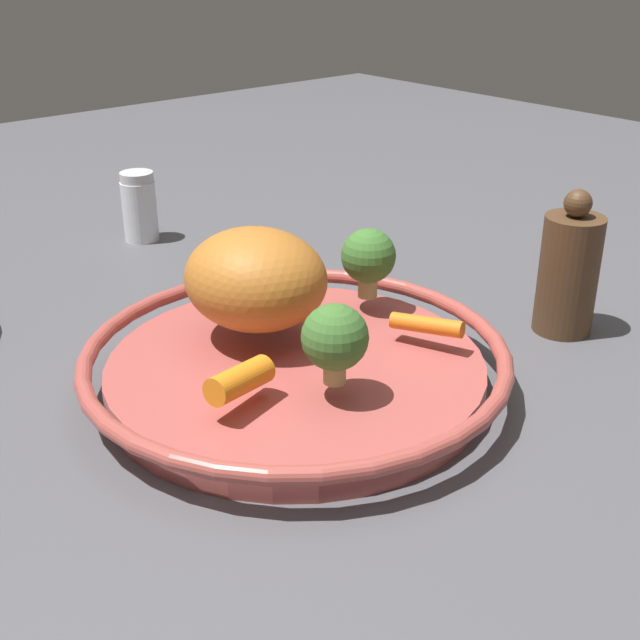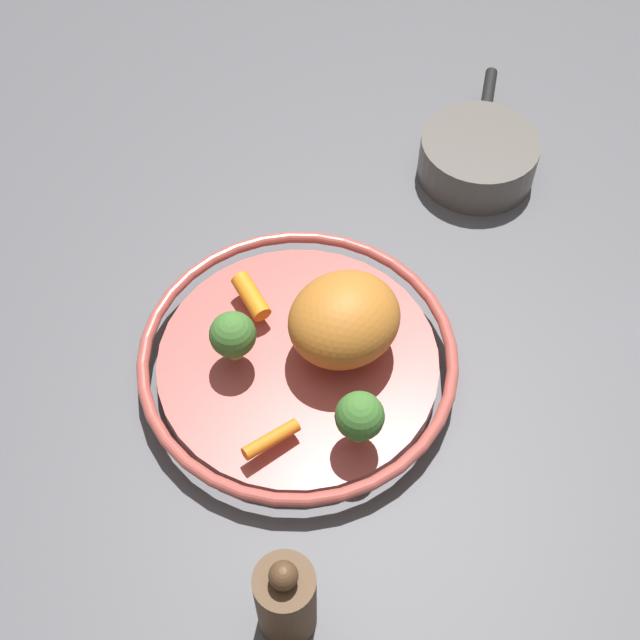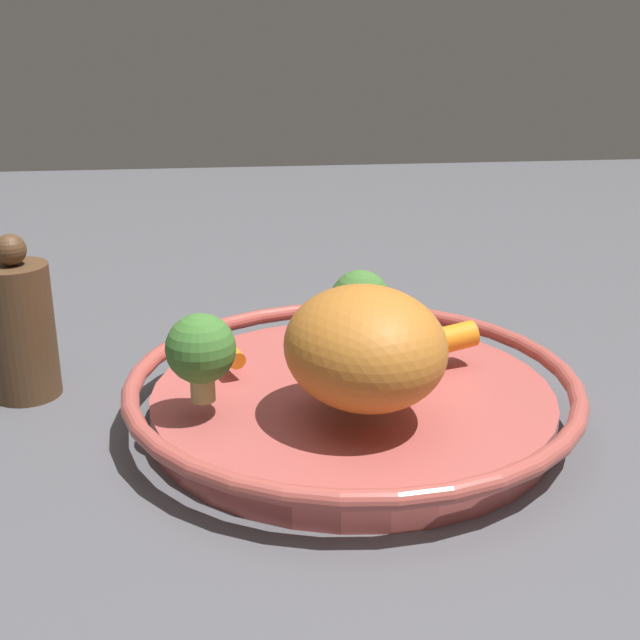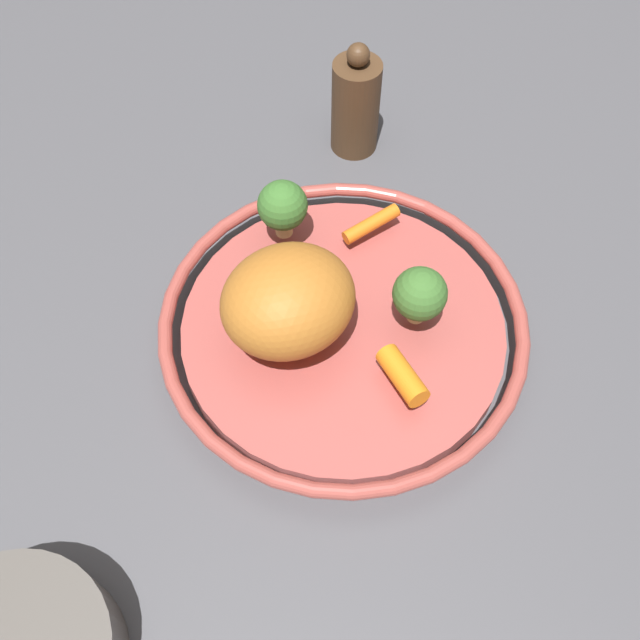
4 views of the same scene
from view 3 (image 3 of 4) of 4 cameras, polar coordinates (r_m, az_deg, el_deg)
ground_plane at (r=0.66m, az=2.20°, el=-6.82°), size 2.36×2.36×0.00m
serving_bowl at (r=0.65m, az=2.22°, el=-5.17°), size 0.35×0.35×0.04m
roast_chicken_piece at (r=0.58m, az=2.88°, el=-1.88°), size 0.15×0.15×0.08m
baby_carrot_center at (r=0.68m, az=-6.59°, el=-1.71°), size 0.03×0.06×0.02m
baby_carrot_right at (r=0.68m, az=8.34°, el=-1.39°), size 0.06×0.04×0.03m
broccoli_floret_small at (r=0.59m, az=-8.11°, el=-2.06°), size 0.05×0.05×0.06m
broccoli_floret_large at (r=0.69m, az=2.75°, el=1.29°), size 0.05×0.05×0.06m
pepper_mill at (r=0.72m, az=-19.71°, el=-0.52°), size 0.05×0.05×0.14m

